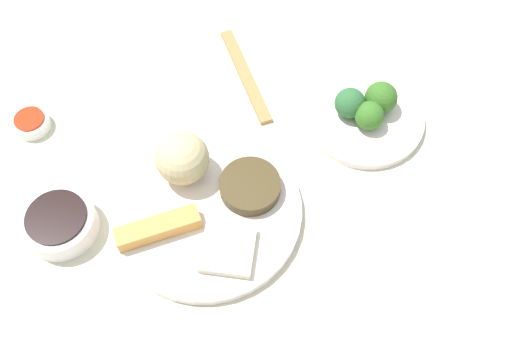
{
  "coord_description": "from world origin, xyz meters",
  "views": [
    {
      "loc": [
        0.12,
        -0.36,
        0.77
      ],
      "look_at": [
        0.07,
        0.06,
        0.06
      ],
      "focal_mm": 39.57,
      "sensor_mm": 36.0,
      "label": 1
    }
  ],
  "objects_px": {
    "broccoli_plate": "(364,117)",
    "soy_sauce_bowl": "(60,223)",
    "chopsticks_pair": "(245,75)",
    "sauce_ramekin_sweet_and_sour": "(32,123)",
    "main_plate": "(206,213)"
  },
  "relations": [
    {
      "from": "broccoli_plate",
      "to": "chopsticks_pair",
      "type": "height_order",
      "value": "broccoli_plate"
    },
    {
      "from": "main_plate",
      "to": "chopsticks_pair",
      "type": "distance_m",
      "value": 0.27
    },
    {
      "from": "broccoli_plate",
      "to": "soy_sauce_bowl",
      "type": "distance_m",
      "value": 0.5
    },
    {
      "from": "sauce_ramekin_sweet_and_sour",
      "to": "chopsticks_pair",
      "type": "relative_size",
      "value": 0.27
    },
    {
      "from": "broccoli_plate",
      "to": "sauce_ramekin_sweet_and_sour",
      "type": "xyz_separation_m",
      "value": [
        -0.53,
        -0.07,
        0.0
      ]
    },
    {
      "from": "main_plate",
      "to": "soy_sauce_bowl",
      "type": "xyz_separation_m",
      "value": [
        -0.2,
        -0.04,
        0.01
      ]
    },
    {
      "from": "broccoli_plate",
      "to": "soy_sauce_bowl",
      "type": "relative_size",
      "value": 1.84
    },
    {
      "from": "main_plate",
      "to": "chopsticks_pair",
      "type": "bearing_deg",
      "value": 83.98
    },
    {
      "from": "chopsticks_pair",
      "to": "main_plate",
      "type": "bearing_deg",
      "value": -96.02
    },
    {
      "from": "soy_sauce_bowl",
      "to": "sauce_ramekin_sweet_and_sour",
      "type": "distance_m",
      "value": 0.2
    },
    {
      "from": "broccoli_plate",
      "to": "sauce_ramekin_sweet_and_sour",
      "type": "bearing_deg",
      "value": -172.66
    },
    {
      "from": "soy_sauce_bowl",
      "to": "chopsticks_pair",
      "type": "height_order",
      "value": "soy_sauce_bowl"
    },
    {
      "from": "soy_sauce_bowl",
      "to": "chopsticks_pair",
      "type": "xyz_separation_m",
      "value": [
        0.23,
        0.31,
        -0.01
      ]
    },
    {
      "from": "broccoli_plate",
      "to": "chopsticks_pair",
      "type": "xyz_separation_m",
      "value": [
        -0.2,
        0.07,
        -0.0
      ]
    },
    {
      "from": "main_plate",
      "to": "chopsticks_pair",
      "type": "height_order",
      "value": "main_plate"
    }
  ]
}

